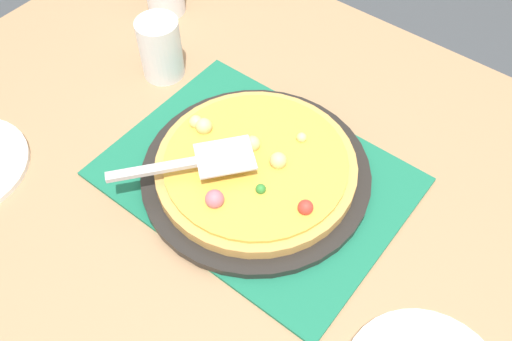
% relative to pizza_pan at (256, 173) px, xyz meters
% --- Properties ---
extents(ground_plane, '(8.00, 8.00, 0.00)m').
position_rel_pizza_pan_xyz_m(ground_plane, '(0.00, 0.00, -0.76)').
color(ground_plane, '#3D4247').
extents(dining_table, '(1.40, 1.00, 0.75)m').
position_rel_pizza_pan_xyz_m(dining_table, '(0.00, 0.00, -0.12)').
color(dining_table, '#9E7A56').
rests_on(dining_table, ground_plane).
extents(placemat, '(0.48, 0.36, 0.01)m').
position_rel_pizza_pan_xyz_m(placemat, '(0.00, 0.00, -0.01)').
color(placemat, '#196B4C').
rests_on(placemat, dining_table).
extents(pizza_pan, '(0.38, 0.38, 0.01)m').
position_rel_pizza_pan_xyz_m(pizza_pan, '(0.00, 0.00, 0.00)').
color(pizza_pan, black).
rests_on(pizza_pan, placemat).
extents(pizza, '(0.33, 0.33, 0.05)m').
position_rel_pizza_pan_xyz_m(pizza, '(0.00, 0.00, 0.02)').
color(pizza, tan).
rests_on(pizza, pizza_pan).
extents(cup_near, '(0.08, 0.08, 0.12)m').
position_rel_pizza_pan_xyz_m(cup_near, '(0.30, -0.09, 0.05)').
color(cup_near, white).
rests_on(cup_near, dining_table).
extents(pizza_server, '(0.18, 0.21, 0.01)m').
position_rel_pizza_pan_xyz_m(pizza_server, '(0.06, 0.08, 0.06)').
color(pizza_server, silver).
rests_on(pizza_server, pizza).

